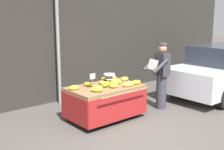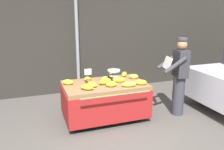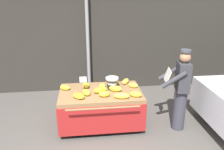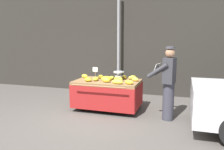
{
  "view_description": "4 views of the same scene",
  "coord_description": "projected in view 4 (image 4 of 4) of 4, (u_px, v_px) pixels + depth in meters",
  "views": [
    {
      "loc": [
        -3.78,
        -3.89,
        2.38
      ],
      "look_at": [
        0.36,
        1.02,
        1.04
      ],
      "focal_mm": 45.69,
      "sensor_mm": 36.0,
      "label": 1
    },
    {
      "loc": [
        -1.22,
        -3.37,
        2.24
      ],
      "look_at": [
        0.35,
        1.04,
        0.97
      ],
      "focal_mm": 37.55,
      "sensor_mm": 36.0,
      "label": 2
    },
    {
      "loc": [
        -0.08,
        -3.28,
        2.77
      ],
      "look_at": [
        0.44,
        1.08,
        1.14
      ],
      "focal_mm": 36.9,
      "sensor_mm": 36.0,
      "label": 3
    },
    {
      "loc": [
        2.14,
        -4.6,
        1.89
      ],
      "look_at": [
        0.37,
        0.93,
        0.97
      ],
      "focal_mm": 36.88,
      "sensor_mm": 36.0,
      "label": 4
    }
  ],
  "objects": [
    {
      "name": "ground_plane",
      "position": [
        84.0,
        122.0,
        5.27
      ],
      "size": [
        60.0,
        60.0,
        0.0
      ],
      "primitive_type": "plane",
      "color": "#514C47"
    },
    {
      "name": "banana_bunch_8",
      "position": [
        96.0,
        79.0,
        6.07
      ],
      "size": [
        0.19,
        0.29,
        0.09
      ],
      "primitive_type": "ellipsoid",
      "rotation": [
        0.0,
        0.0,
        0.21
      ],
      "color": "yellow",
      "rests_on": "banana_cart"
    },
    {
      "name": "street_pole",
      "position": [
        118.0,
        44.0,
        7.64
      ],
      "size": [
        0.09,
        0.09,
        3.39
      ],
      "primitive_type": "cylinder",
      "color": "gray",
      "rests_on": "ground"
    },
    {
      "name": "banana_bunch_4",
      "position": [
        135.0,
        79.0,
        5.98
      ],
      "size": [
        0.24,
        0.2,
        0.1
      ],
      "primitive_type": "ellipsoid",
      "rotation": [
        0.0,
        0.0,
        1.12
      ],
      "color": "yellow",
      "rests_on": "banana_cart"
    },
    {
      "name": "banana_bunch_10",
      "position": [
        132.0,
        77.0,
        6.25
      ],
      "size": [
        0.24,
        0.29,
        0.11
      ],
      "primitive_type": "ellipsoid",
      "rotation": [
        0.0,
        0.0,
        2.57
      ],
      "color": "yellow",
      "rests_on": "banana_cart"
    },
    {
      "name": "banana_bunch_5",
      "position": [
        106.0,
        80.0,
        5.83
      ],
      "size": [
        0.24,
        0.19,
        0.12
      ],
      "primitive_type": "ellipsoid",
      "rotation": [
        0.0,
        0.0,
        1.39
      ],
      "color": "yellow",
      "rests_on": "banana_cart"
    },
    {
      "name": "banana_bunch_1",
      "position": [
        118.0,
        79.0,
        5.96
      ],
      "size": [
        0.3,
        0.22,
        0.12
      ],
      "primitive_type": "ellipsoid",
      "rotation": [
        0.0,
        0.0,
        1.19
      ],
      "color": "yellow",
      "rests_on": "banana_cart"
    },
    {
      "name": "price_sign",
      "position": [
        95.0,
        71.0,
        6.16
      ],
      "size": [
        0.14,
        0.01,
        0.34
      ],
      "color": "#997A51",
      "rests_on": "banana_cart"
    },
    {
      "name": "back_wall",
      "position": [
        121.0,
        33.0,
        7.93
      ],
      "size": [
        16.0,
        0.24,
        4.13
      ],
      "primitive_type": "cube",
      "color": "#2D2B26",
      "rests_on": "ground"
    },
    {
      "name": "banana_bunch_2",
      "position": [
        129.0,
        82.0,
        5.56
      ],
      "size": [
        0.26,
        0.2,
        0.11
      ],
      "primitive_type": "ellipsoid",
      "rotation": [
        0.0,
        0.0,
        1.21
      ],
      "color": "yellow",
      "rests_on": "banana_cart"
    },
    {
      "name": "banana_bunch_0",
      "position": [
        88.0,
        79.0,
        5.96
      ],
      "size": [
        0.3,
        0.29,
        0.1
      ],
      "primitive_type": "ellipsoid",
      "rotation": [
        0.0,
        0.0,
        0.84
      ],
      "color": "gold",
      "rests_on": "banana_cart"
    },
    {
      "name": "banana_bunch_12",
      "position": [
        106.0,
        78.0,
        6.02
      ],
      "size": [
        0.32,
        0.24,
        0.13
      ],
      "primitive_type": "ellipsoid",
      "rotation": [
        0.0,
        0.0,
        1.94
      ],
      "color": "gold",
      "rests_on": "banana_cart"
    },
    {
      "name": "banana_bunch_9",
      "position": [
        117.0,
        82.0,
        5.61
      ],
      "size": [
        0.31,
        0.17,
        0.11
      ],
      "primitive_type": "ellipsoid",
      "rotation": [
        0.0,
        0.0,
        1.41
      ],
      "color": "yellow",
      "rests_on": "banana_cart"
    },
    {
      "name": "banana_bunch_6",
      "position": [
        85.0,
        76.0,
        6.46
      ],
      "size": [
        0.25,
        0.2,
        0.11
      ],
      "primitive_type": "ellipsoid",
      "rotation": [
        0.0,
        0.0,
        1.12
      ],
      "color": "yellow",
      "rests_on": "banana_cart"
    },
    {
      "name": "banana_cart",
      "position": [
        107.0,
        88.0,
        6.13
      ],
      "size": [
        1.72,
        1.25,
        0.79
      ],
      "color": "olive",
      "rests_on": "ground"
    },
    {
      "name": "banana_bunch_3",
      "position": [
        124.0,
        77.0,
        6.35
      ],
      "size": [
        0.23,
        0.3,
        0.1
      ],
      "primitive_type": "ellipsoid",
      "rotation": [
        0.0,
        0.0,
        0.45
      ],
      "color": "gold",
      "rests_on": "banana_cart"
    },
    {
      "name": "banana_bunch_11",
      "position": [
        101.0,
        77.0,
        6.42
      ],
      "size": [
        0.16,
        0.25,
        0.09
      ],
      "primitive_type": "ellipsoid",
      "rotation": [
        0.0,
        0.0,
        0.1
      ],
      "color": "yellow",
      "rests_on": "banana_cart"
    },
    {
      "name": "banana_bunch_7",
      "position": [
        111.0,
        78.0,
        6.23
      ],
      "size": [
        0.18,
        0.23,
        0.09
      ],
      "primitive_type": "ellipsoid",
      "rotation": [
        0.0,
        0.0,
        2.94
      ],
      "color": "yellow",
      "rests_on": "banana_cart"
    },
    {
      "name": "vendor_person",
      "position": [
        168.0,
        83.0,
        5.3
      ],
      "size": [
        0.64,
        0.59,
        1.71
      ],
      "color": "#383842",
      "rests_on": "ground"
    },
    {
      "name": "weighing_scale",
      "position": [
        119.0,
        76.0,
        6.15
      ],
      "size": [
        0.28,
        0.28,
        0.23
      ],
      "color": "black",
      "rests_on": "banana_cart"
    }
  ]
}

